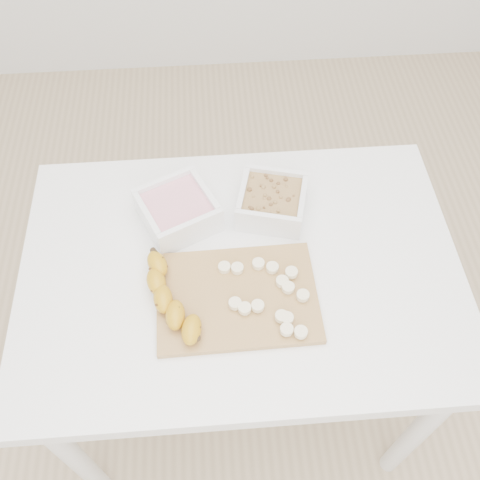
{
  "coord_description": "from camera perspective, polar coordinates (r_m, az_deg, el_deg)",
  "views": [
    {
      "loc": [
        -0.05,
        -0.65,
        1.77
      ],
      "look_at": [
        0.0,
        0.03,
        0.81
      ],
      "focal_mm": 40.0,
      "sensor_mm": 36.0,
      "label": 1
    }
  ],
  "objects": [
    {
      "name": "cutting_board",
      "position": [
        1.16,
        -0.31,
        -6.11
      ],
      "size": [
        0.35,
        0.25,
        0.01
      ],
      "primitive_type": "cube",
      "rotation": [
        0.0,
        0.0,
        0.02
      ],
      "color": "#A9824C",
      "rests_on": "table"
    },
    {
      "name": "banana",
      "position": [
        1.14,
        -7.33,
        -6.26
      ],
      "size": [
        0.11,
        0.24,
        0.04
      ],
      "primitive_type": null,
      "rotation": [
        0.0,
        0.0,
        0.21
      ],
      "color": "#B88211",
      "rests_on": "cutting_board"
    },
    {
      "name": "bowl_granola",
      "position": [
        1.28,
        3.43,
        4.16
      ],
      "size": [
        0.19,
        0.19,
        0.07
      ],
      "color": "white",
      "rests_on": "table"
    },
    {
      "name": "bowl_yogurt",
      "position": [
        1.26,
        -6.67,
        3.2
      ],
      "size": [
        0.21,
        0.21,
        0.08
      ],
      "color": "white",
      "rests_on": "table"
    },
    {
      "name": "ground",
      "position": [
        1.89,
        0.07,
        -15.11
      ],
      "size": [
        3.5,
        3.5,
        0.0
      ],
      "primitive_type": "plane",
      "color": "#C6AD89",
      "rests_on": "ground"
    },
    {
      "name": "table",
      "position": [
        1.29,
        0.1,
        -5.08
      ],
      "size": [
        1.0,
        0.7,
        0.75
      ],
      "color": "white",
      "rests_on": "ground"
    },
    {
      "name": "banana_slices",
      "position": [
        1.15,
        3.19,
        -5.76
      ],
      "size": [
        0.19,
        0.2,
        0.02
      ],
      "color": "beige",
      "rests_on": "cutting_board"
    }
  ]
}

